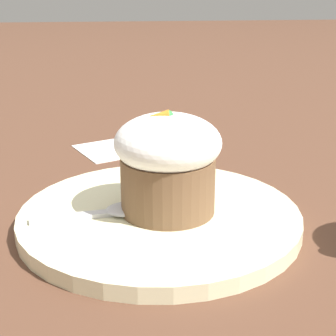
% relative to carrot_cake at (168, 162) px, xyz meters
% --- Properties ---
extents(ground_plane, '(4.00, 4.00, 0.00)m').
position_rel_carrot_cake_xyz_m(ground_plane, '(0.01, -0.00, -0.06)').
color(ground_plane, '#513323').
extents(dessert_plate, '(0.26, 0.26, 0.01)m').
position_rel_carrot_cake_xyz_m(dessert_plate, '(0.01, -0.00, -0.06)').
color(dessert_plate, beige).
rests_on(dessert_plate, ground_plane).
extents(carrot_cake, '(0.10, 0.10, 0.10)m').
position_rel_carrot_cake_xyz_m(carrot_cake, '(0.00, 0.00, 0.00)').
color(carrot_cake, brown).
rests_on(carrot_cake, dessert_plate).
extents(spoon, '(0.11, 0.04, 0.01)m').
position_rel_carrot_cake_xyz_m(spoon, '(0.05, 0.00, -0.04)').
color(spoon, silver).
rests_on(spoon, dessert_plate).
extents(paper_napkin, '(0.12, 0.12, 0.00)m').
position_rel_carrot_cake_xyz_m(paper_napkin, '(0.04, -0.24, -0.06)').
color(paper_napkin, white).
rests_on(paper_napkin, ground_plane).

